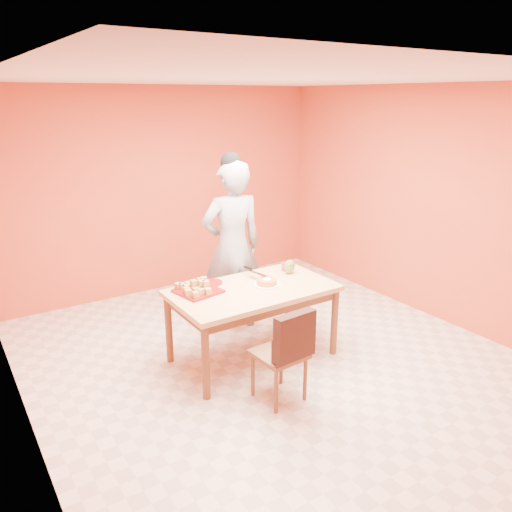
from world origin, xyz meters
TOP-DOWN VIEW (x-y plane):
  - floor at (0.00, 0.00)m, footprint 5.00×5.00m
  - ceiling at (0.00, 0.00)m, footprint 5.00×5.00m
  - wall_back at (0.00, 2.50)m, footprint 4.50×0.00m
  - wall_left at (-2.25, 0.00)m, footprint 0.00×5.00m
  - wall_right at (2.25, 0.00)m, footprint 0.00×5.00m
  - dining_table at (-0.14, 0.15)m, footprint 1.60×0.90m
  - dining_chair at (-0.34, -0.60)m, footprint 0.43×0.49m
  - pastry_pile at (-0.63, 0.35)m, footprint 0.34×0.34m
  - person at (0.07, 0.89)m, footprint 0.76×0.56m
  - pastry_platter at (-0.63, 0.35)m, footprint 0.44×0.44m
  - red_dinner_plate at (-0.41, 0.49)m, footprint 0.28×0.28m
  - white_cake_plate at (0.03, 0.14)m, footprint 0.32×0.32m
  - sponge_cake at (0.03, 0.14)m, footprint 0.21×0.21m
  - cake_server at (0.04, 0.32)m, footprint 0.10×0.26m
  - egg_ornament at (0.42, 0.29)m, footprint 0.15×0.13m
  - magenta_glass at (0.43, 0.39)m, footprint 0.07×0.07m
  - checker_tin at (0.54, 0.50)m, footprint 0.13×0.13m

SIDE VIEW (x-z plane):
  - floor at x=0.00m, z-range 0.00..0.00m
  - dining_chair at x=-0.34m, z-range 0.02..0.90m
  - dining_table at x=-0.14m, z-range 0.29..1.05m
  - white_cake_plate at x=0.03m, z-range 0.76..0.77m
  - red_dinner_plate at x=-0.41m, z-range 0.76..0.77m
  - pastry_platter at x=-0.63m, z-range 0.76..0.78m
  - checker_tin at x=0.54m, z-range 0.76..0.79m
  - sponge_cake at x=0.03m, z-range 0.77..0.82m
  - magenta_glass at x=0.43m, z-range 0.76..0.85m
  - cake_server at x=0.04m, z-range 0.82..0.83m
  - egg_ornament at x=0.42m, z-range 0.76..0.91m
  - pastry_pile at x=-0.63m, z-range 0.78..0.89m
  - person at x=0.07m, z-range 0.00..1.92m
  - wall_back at x=0.00m, z-range -0.90..3.60m
  - wall_left at x=-2.25m, z-range -1.15..3.85m
  - wall_right at x=2.25m, z-range -1.15..3.85m
  - ceiling at x=0.00m, z-range 2.70..2.70m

